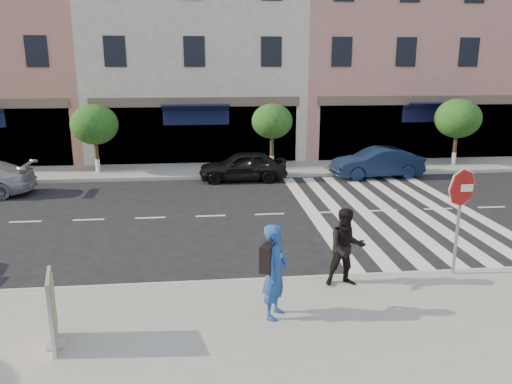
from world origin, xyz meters
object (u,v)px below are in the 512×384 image
object	(u,v)px
photographer	(275,271)
car_far_mid	(243,166)
stop_sign	(461,198)
walker	(346,248)
poster_board	(52,312)
car_far_right	(377,163)

from	to	relation	value
photographer	car_far_mid	world-z (taller)	photographer
stop_sign	walker	xyz separation A→B (m)	(-2.73, -0.32, -0.97)
photographer	poster_board	distance (m)	4.07
car_far_mid	poster_board	bearing A→B (deg)	-18.22
poster_board	stop_sign	bearing A→B (deg)	1.01
photographer	walker	distance (m)	2.16
stop_sign	car_far_mid	distance (m)	11.63
walker	car_far_right	world-z (taller)	walker
car_far_mid	car_far_right	bearing A→B (deg)	90.32
stop_sign	walker	bearing A→B (deg)	-174.99
car_far_mid	walker	bearing A→B (deg)	7.58
walker	car_far_mid	bearing A→B (deg)	96.17
photographer	walker	xyz separation A→B (m)	(1.77, 1.24, -0.06)
stop_sign	car_far_mid	world-z (taller)	stop_sign
walker	poster_board	xyz separation A→B (m)	(-5.78, -1.90, -0.24)
poster_board	car_far_right	world-z (taller)	poster_board
car_far_right	poster_board	bearing A→B (deg)	-43.28
photographer	poster_board	size ratio (longest dim) A/B	1.40
poster_board	car_far_mid	xyz separation A→B (m)	(4.36, 13.00, -0.16)
walker	car_far_right	bearing A→B (deg)	66.40
poster_board	car_far_mid	size ratio (longest dim) A/B	0.36
poster_board	car_far_right	bearing A→B (deg)	37.80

